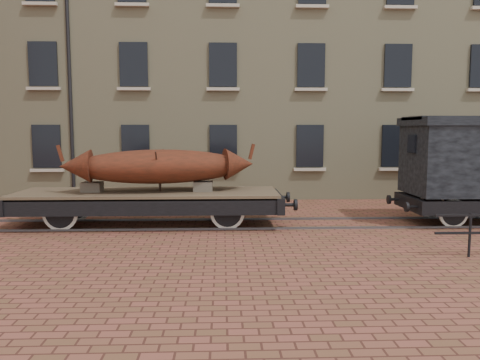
{
  "coord_description": "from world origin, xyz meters",
  "views": [
    {
      "loc": [
        -2.53,
        -13.87,
        2.84
      ],
      "look_at": [
        -1.99,
        0.5,
        1.3
      ],
      "focal_mm": 35.0,
      "sensor_mm": 36.0,
      "label": 1
    }
  ],
  "objects": [
    {
      "name": "ground",
      "position": [
        0.0,
        0.0,
        0.0
      ],
      "size": [
        90.0,
        90.0,
        0.0
      ],
      "primitive_type": "plane",
      "color": "brown"
    },
    {
      "name": "iron_boat",
      "position": [
        -4.39,
        -0.0,
        1.77
      ],
      "size": [
        5.73,
        2.31,
        1.41
      ],
      "color": "maroon",
      "rests_on": "flatcar_wagon"
    },
    {
      "name": "warehouse_cream",
      "position": [
        3.0,
        9.99,
        7.0
      ],
      "size": [
        40.0,
        10.19,
        14.0
      ],
      "color": "tan",
      "rests_on": "ground"
    },
    {
      "name": "flatcar_wagon",
      "position": [
        -4.75,
        -0.0,
        0.82
      ],
      "size": [
        8.68,
        2.36,
        1.31
      ],
      "color": "#4C3E31",
      "rests_on": "ground"
    },
    {
      "name": "rail_track",
      "position": [
        0.0,
        0.0,
        0.03
      ],
      "size": [
        30.0,
        1.52,
        0.06
      ],
      "color": "#59595E",
      "rests_on": "ground"
    }
  ]
}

